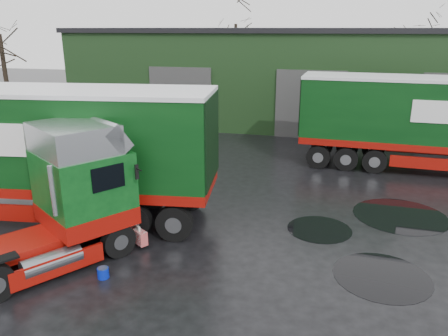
# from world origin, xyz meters

# --- Properties ---
(ground) EXTENTS (100.00, 100.00, 0.00)m
(ground) POSITION_xyz_m (0.00, 0.00, 0.00)
(ground) COLOR black
(warehouse) EXTENTS (32.40, 12.40, 6.30)m
(warehouse) POSITION_xyz_m (2.00, 20.00, 3.16)
(warehouse) COLOR black
(warehouse) RESTS_ON ground
(hero_tractor) EXTENTS (5.72, 6.66, 3.88)m
(hero_tractor) POSITION_xyz_m (-4.50, -3.00, 1.94)
(hero_tractor) COLOR #0C4616
(hero_tractor) RESTS_ON ground
(trailer_left) EXTENTS (14.83, 4.77, 4.53)m
(trailer_left) POSITION_xyz_m (-7.50, 0.00, 2.26)
(trailer_left) COLOR silver
(trailer_left) RESTS_ON ground
(lorry_right) EXTENTS (16.42, 3.63, 4.28)m
(lorry_right) POSITION_xyz_m (8.19, 9.00, 2.14)
(lorry_right) COLOR silver
(lorry_right) RESTS_ON ground
(wash_bucket) EXTENTS (0.35, 0.35, 0.28)m
(wash_bucket) POSITION_xyz_m (-2.32, -2.93, 0.14)
(wash_bucket) COLOR #071CAA
(wash_bucket) RESTS_ON ground
(tree_left) EXTENTS (4.40, 4.40, 8.50)m
(tree_left) POSITION_xyz_m (-17.00, 12.00, 4.25)
(tree_left) COLOR black
(tree_left) RESTS_ON ground
(tree_back_a) EXTENTS (4.40, 4.40, 9.50)m
(tree_back_a) POSITION_xyz_m (-6.00, 30.00, 4.75)
(tree_back_a) COLOR black
(tree_back_a) RESTS_ON ground
(tree_back_b) EXTENTS (4.40, 4.40, 7.50)m
(tree_back_b) POSITION_xyz_m (10.00, 30.00, 3.75)
(tree_back_b) COLOR black
(tree_back_b) RESTS_ON ground
(puddle_0) EXTENTS (3.34, 3.34, 0.01)m
(puddle_0) POSITION_xyz_m (-5.31, -2.56, 0.00)
(puddle_0) COLOR black
(puddle_0) RESTS_ON ground
(puddle_1) EXTENTS (2.10, 2.10, 0.01)m
(puddle_1) POSITION_xyz_m (3.15, 1.41, 0.00)
(puddle_1) COLOR black
(puddle_1) RESTS_ON ground
(puddle_3) EXTENTS (2.57, 2.57, 0.01)m
(puddle_3) POSITION_xyz_m (4.87, -1.11, 0.00)
(puddle_3) COLOR black
(puddle_3) RESTS_ON ground
(puddle_4) EXTENTS (3.23, 3.23, 0.01)m
(puddle_4) POSITION_xyz_m (5.88, 3.20, 0.00)
(puddle_4) COLOR black
(puddle_4) RESTS_ON ground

